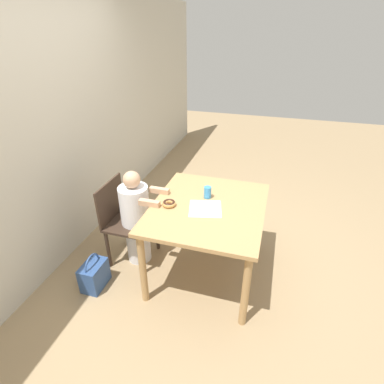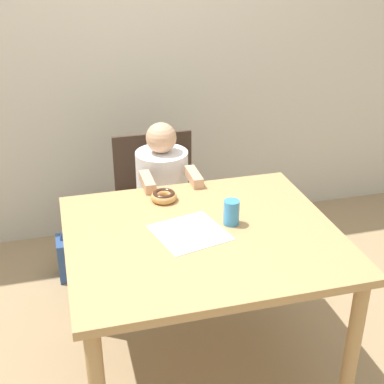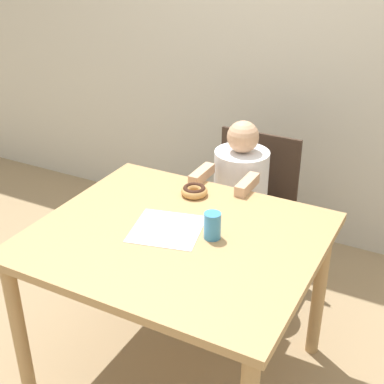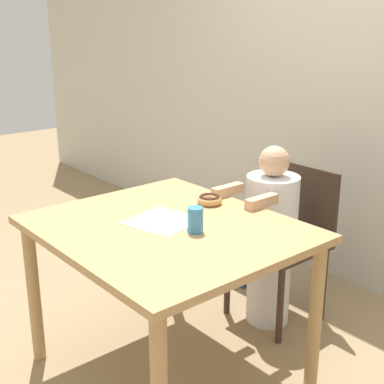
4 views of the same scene
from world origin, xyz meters
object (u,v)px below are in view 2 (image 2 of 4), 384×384
at_px(child_figure, 163,211).
at_px(cup, 231,212).
at_px(donut, 164,196).
at_px(chair, 159,206).
at_px(handbag, 80,255).

relative_size(child_figure, cup, 9.08).
bearing_deg(donut, cup, -51.27).
relative_size(child_figure, donut, 8.22).
bearing_deg(donut, chair, 81.85).
bearing_deg(chair, handbag, 166.45).
bearing_deg(handbag, cup, -55.06).
distance_m(chair, child_figure, 0.12).
relative_size(chair, donut, 7.00).
bearing_deg(chair, child_figure, -90.00).
xyz_separation_m(child_figure, handbag, (-0.47, 0.23, -0.35)).
relative_size(child_figure, handbag, 2.77).
height_order(chair, child_figure, child_figure).
bearing_deg(child_figure, handbag, 153.50).
xyz_separation_m(handbag, cup, (0.63, -0.90, 0.67)).
bearing_deg(cup, donut, 128.73).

